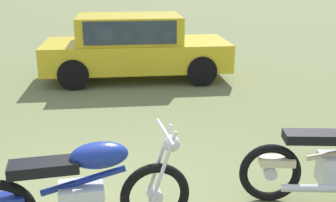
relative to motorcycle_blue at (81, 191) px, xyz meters
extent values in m
torus|color=black|center=(0.66, 0.16, -0.14)|extent=(0.68, 0.24, 0.67)
cylinder|color=silver|center=(0.66, 0.16, -0.14)|extent=(0.16, 0.13, 0.14)
cylinder|color=silver|center=(0.70, 0.26, 0.18)|extent=(0.27, 0.10, 0.72)
cylinder|color=silver|center=(0.74, 0.09, 0.18)|extent=(0.27, 0.10, 0.72)
cube|color=silver|center=(0.00, 0.00, -0.10)|extent=(0.46, 0.38, 0.32)
cylinder|color=navy|center=(0.02, 0.01, 0.10)|extent=(0.76, 0.24, 0.22)
ellipsoid|color=navy|center=(0.17, 0.04, 0.33)|extent=(0.57, 0.37, 0.24)
cube|color=black|center=(-0.30, -0.07, 0.27)|extent=(0.64, 0.37, 0.10)
cube|color=navy|center=(-0.65, -0.15, 0.00)|extent=(0.39, 0.26, 0.08)
cylinder|color=silver|center=(0.76, 0.18, 0.50)|extent=(0.18, 0.63, 0.03)
sphere|color=silver|center=(0.81, 0.20, 0.38)|extent=(0.19, 0.19, 0.16)
torus|color=black|center=(1.87, 0.65, -0.15)|extent=(0.66, 0.11, 0.66)
cylinder|color=silver|center=(1.87, 0.65, -0.15)|extent=(0.14, 0.10, 0.14)
cube|color=black|center=(2.28, 0.63, 0.27)|extent=(0.61, 0.26, 0.10)
cube|color=beige|center=(1.93, 0.64, -0.01)|extent=(0.37, 0.19, 0.08)
cylinder|color=silver|center=(2.35, 0.47, -0.24)|extent=(0.80, 0.10, 0.08)
cube|color=gold|center=(0.07, 6.00, 0.07)|extent=(4.27, 2.20, 0.60)
cube|color=gold|center=(-0.08, 5.98, 0.65)|extent=(2.42, 1.81, 0.60)
cube|color=#2D3842|center=(-0.08, 5.98, 0.67)|extent=(2.09, 1.81, 0.48)
cylinder|color=black|center=(1.31, 6.96, -0.16)|extent=(0.66, 0.29, 0.64)
cylinder|color=black|center=(1.50, 5.36, -0.16)|extent=(0.66, 0.29, 0.64)
cylinder|color=black|center=(-1.37, 6.64, -0.16)|extent=(0.66, 0.29, 0.64)
cylinder|color=black|center=(-1.18, 5.04, -0.16)|extent=(0.66, 0.29, 0.64)
camera|label=1|loc=(0.78, -3.34, 1.91)|focal=44.60mm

